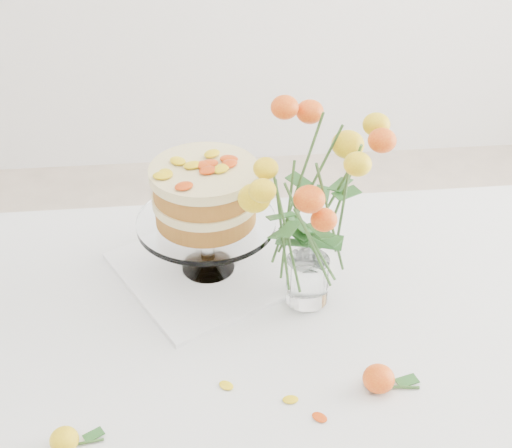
{
  "coord_description": "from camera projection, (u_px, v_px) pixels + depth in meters",
  "views": [
    {
      "loc": [
        -0.15,
        -0.91,
        1.63
      ],
      "look_at": [
        -0.05,
        0.15,
        0.9
      ],
      "focal_mm": 50.0,
      "sensor_mm": 36.0,
      "label": 1
    }
  ],
  "objects": [
    {
      "name": "stray_petal_c",
      "position": [
        320.0,
        418.0,
        1.1
      ],
      "size": [
        0.03,
        0.02,
        0.0
      ],
      "primitive_type": "ellipsoid",
      "color": "yellow",
      "rests_on": "table"
    },
    {
      "name": "loose_rose_far",
      "position": [
        379.0,
        379.0,
        1.14
      ],
      "size": [
        0.09,
        0.05,
        0.04
      ],
      "rotation": [
        0.0,
        0.0,
        -0.14
      ],
      "color": "red",
      "rests_on": "table"
    },
    {
      "name": "table",
      "position": [
        289.0,
        371.0,
        1.3
      ],
      "size": [
        1.43,
        0.93,
        0.76
      ],
      "color": "tan",
      "rests_on": "ground"
    },
    {
      "name": "napkin",
      "position": [
        209.0,
        269.0,
        1.41
      ],
      "size": [
        0.42,
        0.42,
        0.01
      ],
      "primitive_type": "cube",
      "rotation": [
        0.0,
        0.0,
        0.49
      ],
      "color": "white",
      "rests_on": "table"
    },
    {
      "name": "cake_stand",
      "position": [
        205.0,
        200.0,
        1.31
      ],
      "size": [
        0.26,
        0.26,
        0.24
      ],
      "rotation": [
        0.0,
        0.0,
        0.4
      ],
      "color": "white",
      "rests_on": "napkin"
    },
    {
      "name": "stray_petal_a",
      "position": [
        226.0,
        386.0,
        1.16
      ],
      "size": [
        0.03,
        0.02,
        0.0
      ],
      "primitive_type": "ellipsoid",
      "color": "yellow",
      "rests_on": "table"
    },
    {
      "name": "loose_rose_near",
      "position": [
        65.0,
        440.0,
        1.05
      ],
      "size": [
        0.08,
        0.04,
        0.04
      ],
      "rotation": [
        0.0,
        0.0,
        0.13
      ],
      "color": "yellow",
      "rests_on": "table"
    },
    {
      "name": "stray_petal_b",
      "position": [
        290.0,
        400.0,
        1.13
      ],
      "size": [
        0.03,
        0.02,
        0.0
      ],
      "primitive_type": "ellipsoid",
      "color": "yellow",
      "rests_on": "table"
    },
    {
      "name": "rose_vase",
      "position": [
        311.0,
        197.0,
        1.2
      ],
      "size": [
        0.32,
        0.32,
        0.39
      ],
      "rotation": [
        0.0,
        0.0,
        -0.28
      ],
      "color": "white",
      "rests_on": "table"
    }
  ]
}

